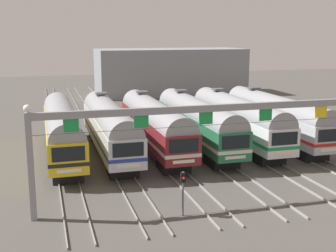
# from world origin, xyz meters

# --- Properties ---
(ground_plane) EXTENTS (160.00, 160.00, 0.00)m
(ground_plane) POSITION_xyz_m (0.00, 0.00, 0.00)
(ground_plane) COLOR #4C4944
(track_bed) EXTENTS (22.56, 70.00, 0.15)m
(track_bed) POSITION_xyz_m (0.00, 17.00, 0.07)
(track_bed) COLOR gray
(track_bed) RESTS_ON ground
(commuter_train_yellow) EXTENTS (2.88, 18.06, 4.77)m
(commuter_train_yellow) POSITION_xyz_m (-10.53, -0.01, 2.69)
(commuter_train_yellow) COLOR gold
(commuter_train_yellow) RESTS_ON ground
(commuter_train_silver) EXTENTS (2.88, 18.06, 5.05)m
(commuter_train_silver) POSITION_xyz_m (-6.32, -0.00, 2.69)
(commuter_train_silver) COLOR silver
(commuter_train_silver) RESTS_ON ground
(commuter_train_maroon) EXTENTS (2.88, 18.06, 5.05)m
(commuter_train_maroon) POSITION_xyz_m (-2.11, -0.00, 2.69)
(commuter_train_maroon) COLOR maroon
(commuter_train_maroon) RESTS_ON ground
(commuter_train_green) EXTENTS (2.88, 18.06, 5.05)m
(commuter_train_green) POSITION_xyz_m (2.11, -0.00, 2.69)
(commuter_train_green) COLOR #236B42
(commuter_train_green) RESTS_ON ground
(commuter_train_white) EXTENTS (2.88, 18.06, 5.05)m
(commuter_train_white) POSITION_xyz_m (6.32, -0.00, 2.69)
(commuter_train_white) COLOR white
(commuter_train_white) RESTS_ON ground
(commuter_train_stainless) EXTENTS (2.88, 18.06, 5.05)m
(commuter_train_stainless) POSITION_xyz_m (10.53, -0.00, 2.69)
(commuter_train_stainless) COLOR #B2B5BA
(commuter_train_stainless) RESTS_ON ground
(catenary_gantry) EXTENTS (26.30, 0.44, 6.97)m
(catenary_gantry) POSITION_xyz_m (0.00, -13.50, 5.36)
(catenary_gantry) COLOR gray
(catenary_gantry) RESTS_ON ground
(yard_signal_mast) EXTENTS (0.28, 0.35, 2.81)m
(yard_signal_mast) POSITION_xyz_m (-4.21, -15.38, 1.96)
(yard_signal_mast) COLOR #59595E
(yard_signal_mast) RESTS_ON ground
(maintenance_building) EXTENTS (26.12, 10.00, 8.12)m
(maintenance_building) POSITION_xyz_m (10.40, 37.70, 4.06)
(maintenance_building) COLOR gray
(maintenance_building) RESTS_ON ground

